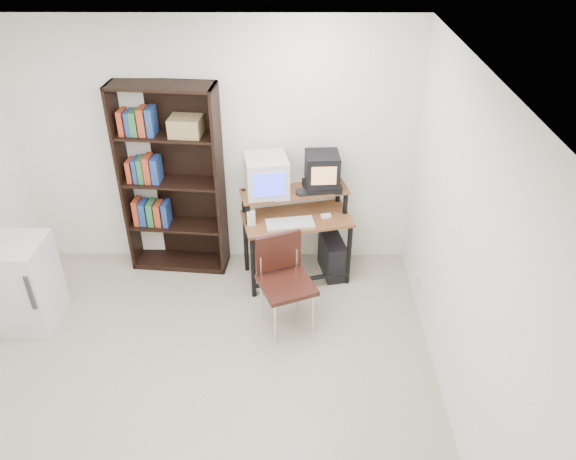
{
  "coord_description": "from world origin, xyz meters",
  "views": [
    {
      "loc": [
        0.74,
        -3.18,
        3.66
      ],
      "look_at": [
        0.72,
        1.1,
        0.91
      ],
      "focal_mm": 35.0,
      "sensor_mm": 36.0,
      "label": 1
    }
  ],
  "objects_px": {
    "bookshelf": "(172,179)",
    "mini_fridge": "(23,283)",
    "pc_tower": "(332,256)",
    "computer_desk": "(296,222)",
    "crt_monitor": "(266,175)",
    "school_chair": "(283,273)",
    "crt_tv": "(322,168)"
  },
  "relations": [
    {
      "from": "crt_monitor",
      "to": "school_chair",
      "type": "height_order",
      "value": "crt_monitor"
    },
    {
      "from": "school_chair",
      "to": "mini_fridge",
      "type": "relative_size",
      "value": 1.03
    },
    {
      "from": "bookshelf",
      "to": "mini_fridge",
      "type": "distance_m",
      "value": 1.7
    },
    {
      "from": "pc_tower",
      "to": "crt_tv",
      "type": "bearing_deg",
      "value": 139.15
    },
    {
      "from": "school_chair",
      "to": "mini_fridge",
      "type": "height_order",
      "value": "school_chair"
    },
    {
      "from": "pc_tower",
      "to": "mini_fridge",
      "type": "height_order",
      "value": "mini_fridge"
    },
    {
      "from": "computer_desk",
      "to": "bookshelf",
      "type": "distance_m",
      "value": 1.33
    },
    {
      "from": "pc_tower",
      "to": "bookshelf",
      "type": "relative_size",
      "value": 0.22
    },
    {
      "from": "computer_desk",
      "to": "mini_fridge",
      "type": "bearing_deg",
      "value": -176.94
    },
    {
      "from": "school_chair",
      "to": "bookshelf",
      "type": "relative_size",
      "value": 0.45
    },
    {
      "from": "mini_fridge",
      "to": "crt_monitor",
      "type": "bearing_deg",
      "value": 21.87
    },
    {
      "from": "pc_tower",
      "to": "crt_monitor",
      "type": "bearing_deg",
      "value": 168.05
    },
    {
      "from": "crt_monitor",
      "to": "pc_tower",
      "type": "bearing_deg",
      "value": -10.22
    },
    {
      "from": "school_chair",
      "to": "mini_fridge",
      "type": "xyz_separation_m",
      "value": [
        -2.4,
        -0.0,
        -0.12
      ]
    },
    {
      "from": "computer_desk",
      "to": "crt_tv",
      "type": "xyz_separation_m",
      "value": [
        0.25,
        0.14,
        0.53
      ]
    },
    {
      "from": "crt_monitor",
      "to": "pc_tower",
      "type": "relative_size",
      "value": 1.04
    },
    {
      "from": "crt_tv",
      "to": "school_chair",
      "type": "bearing_deg",
      "value": -116.77
    },
    {
      "from": "pc_tower",
      "to": "mini_fridge",
      "type": "bearing_deg",
      "value": -176.43
    },
    {
      "from": "mini_fridge",
      "to": "crt_tv",
      "type": "bearing_deg",
      "value": 19.61
    },
    {
      "from": "bookshelf",
      "to": "computer_desk",
      "type": "bearing_deg",
      "value": -5.36
    },
    {
      "from": "mini_fridge",
      "to": "bookshelf",
      "type": "bearing_deg",
      "value": 39.7
    },
    {
      "from": "crt_monitor",
      "to": "mini_fridge",
      "type": "xyz_separation_m",
      "value": [
        -2.23,
        -0.79,
        -0.72
      ]
    },
    {
      "from": "crt_monitor",
      "to": "school_chair",
      "type": "bearing_deg",
      "value": -87.42
    },
    {
      "from": "crt_monitor",
      "to": "school_chair",
      "type": "relative_size",
      "value": 0.51
    },
    {
      "from": "school_chair",
      "to": "bookshelf",
      "type": "height_order",
      "value": "bookshelf"
    },
    {
      "from": "school_chair",
      "to": "mini_fridge",
      "type": "distance_m",
      "value": 2.41
    },
    {
      "from": "crt_monitor",
      "to": "pc_tower",
      "type": "height_order",
      "value": "crt_monitor"
    },
    {
      "from": "crt_tv",
      "to": "bookshelf",
      "type": "height_order",
      "value": "bookshelf"
    },
    {
      "from": "crt_tv",
      "to": "bookshelf",
      "type": "relative_size",
      "value": 0.17
    },
    {
      "from": "computer_desk",
      "to": "mini_fridge",
      "type": "distance_m",
      "value": 2.64
    },
    {
      "from": "school_chair",
      "to": "computer_desk",
      "type": "bearing_deg",
      "value": 58.44
    },
    {
      "from": "bookshelf",
      "to": "crt_monitor",
      "type": "bearing_deg",
      "value": -4.92
    }
  ]
}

